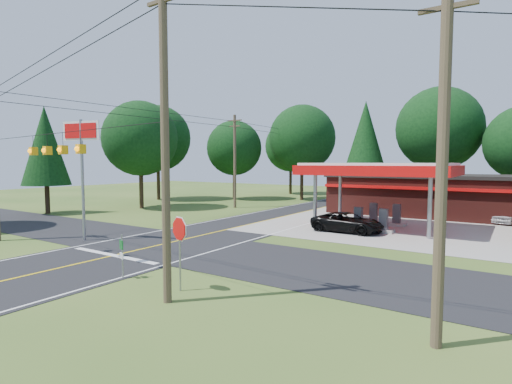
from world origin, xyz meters
The scene contains 17 objects.
ground centered at (0.00, 0.00, 0.00)m, with size 120.00×120.00×0.00m, color #36551E.
main_highway centered at (0.00, 0.00, 0.01)m, with size 8.00×120.00×0.02m, color black.
cross_road centered at (0.00, 0.00, 0.01)m, with size 70.00×7.00×0.02m, color black.
lane_center_yellow centered at (0.00, 0.00, 0.03)m, with size 0.15×110.00×0.00m, color yellow.
gas_canopy centered at (9.00, 13.00, 4.27)m, with size 10.60×7.40×4.88m.
convenience_store centered at (10.00, 22.98, 1.92)m, with size 16.40×7.55×3.80m.
utility_pole_near_right centered at (7.50, -7.00, 5.96)m, with size 1.80×0.30×11.50m.
utility_pole_far_left centered at (-8.00, 18.00, 5.20)m, with size 1.80×0.30×10.00m.
utility_pole_right_b centered at (16.00, -5.50, 5.20)m, with size 1.80×0.30×10.00m.
utility_pole_north centered at (-6.50, 35.00, 4.75)m, with size 0.30×0.30×9.50m.
overhead_beacons centered at (-1.00, -6.00, 6.21)m, with size 17.04×2.04×1.03m.
treeline_backdrop centered at (0.82, 24.01, 7.49)m, with size 70.27×51.59×13.30m.
suv_car centered at (7.71, 10.00, 0.69)m, with size 4.98×4.98×1.38m, color black.
sedan_car centered at (17.00, 21.00, 0.64)m, with size 3.78×3.78×1.29m, color silver.
big_stop_sign centered at (-5.00, -2.01, 5.69)m, with size 2.76×0.68×7.55m.
octagonal_stop_sign centered at (7.00, -5.86, 2.19)m, with size 0.96×0.29×2.90m.
route_sign_post centered at (3.80, -6.02, 1.11)m, with size 0.37×0.16×1.89m.
Camera 1 is at (17.66, -16.75, 4.92)m, focal length 28.00 mm.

